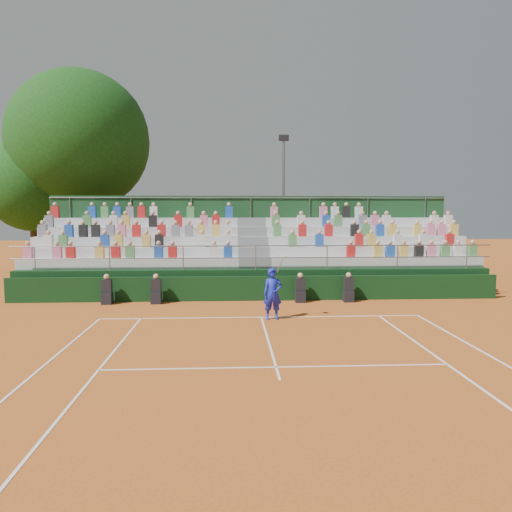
{
  "coord_description": "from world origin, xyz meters",
  "views": [
    {
      "loc": [
        -1.07,
        -16.86,
        3.68
      ],
      "look_at": [
        0.0,
        3.5,
        1.8
      ],
      "focal_mm": 35.0,
      "sensor_mm": 36.0,
      "label": 1
    }
  ],
  "objects": [
    {
      "name": "line_officials",
      "position": [
        -1.11,
        2.75,
        0.48
      ],
      "size": [
        9.99,
        0.4,
        1.19
      ],
      "color": "black",
      "rests_on": "ground"
    },
    {
      "name": "tree_west",
      "position": [
        -12.46,
        12.89,
        5.17
      ],
      "size": [
        5.48,
        5.48,
        7.93
      ],
      "color": "#322312",
      "rests_on": "ground"
    },
    {
      "name": "courtside_wall",
      "position": [
        0.0,
        3.2,
        0.5
      ],
      "size": [
        20.0,
        0.15,
        1.0
      ],
      "primitive_type": "cube",
      "color": "black",
      "rests_on": "ground"
    },
    {
      "name": "grandstand",
      "position": [
        -0.01,
        6.44,
        1.09
      ],
      "size": [
        20.0,
        5.2,
        4.4
      ],
      "color": "black",
      "rests_on": "ground"
    },
    {
      "name": "tree_east",
      "position": [
        -9.76,
        12.95,
        7.68
      ],
      "size": [
        8.05,
        8.05,
        11.72
      ],
      "color": "#322312",
      "rests_on": "ground"
    },
    {
      "name": "floodlight_mast",
      "position": [
        2.22,
        13.71,
        4.78
      ],
      "size": [
        0.6,
        0.25,
        8.22
      ],
      "color": "gray",
      "rests_on": "ground"
    },
    {
      "name": "ground",
      "position": [
        0.0,
        0.0,
        0.0
      ],
      "size": [
        90.0,
        90.0,
        0.0
      ],
      "primitive_type": "plane",
      "color": "#BE5D1F",
      "rests_on": "ground"
    },
    {
      "name": "court_markings",
      "position": [
        -0.0,
        -11.06,
        0.01
      ],
      "size": [
        11.04,
        23.83,
        0.01
      ],
      "color": "white",
      "rests_on": "ground"
    },
    {
      "name": "tennis_player",
      "position": [
        0.36,
        -0.34,
        0.88
      ],
      "size": [
        0.86,
        0.46,
        2.22
      ],
      "color": "#1923BC",
      "rests_on": "ground"
    }
  ]
}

